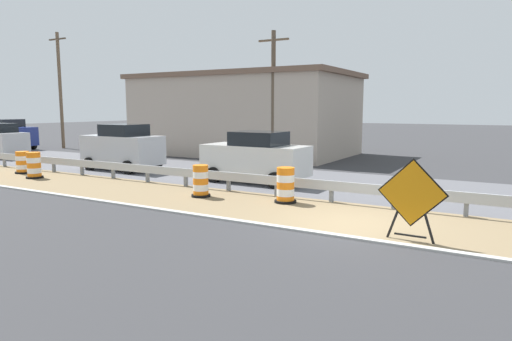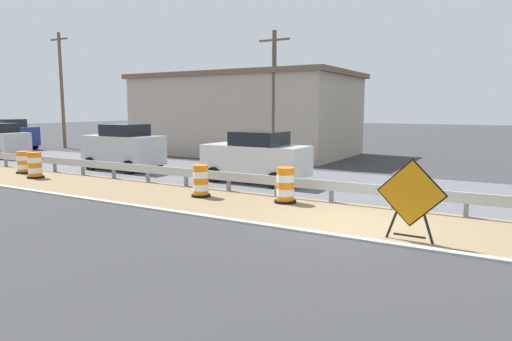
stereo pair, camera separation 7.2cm
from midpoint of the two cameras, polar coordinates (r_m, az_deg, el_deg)
The scene contains 16 objects.
ground_plane at distance 12.24m, azimuth 12.51°, elevation -6.70°, with size 160.00×160.00×0.00m, color #333335.
median_dirt_strip at distance 12.90m, azimuth 13.48°, elevation -5.97°, with size 3.82×120.00×0.01m, color #7F6B4C.
far_lane_asphalt at distance 17.86m, azimuth 18.33°, elevation -2.32°, with size 6.62×120.00×0.00m, color #56565B.
curb_near_edge at distance 11.05m, azimuth 10.43°, elevation -8.21°, with size 0.20×120.00×0.11m, color #ADADA8.
guardrail_median at distance 14.27m, azimuth 17.12°, elevation -2.66°, with size 0.18×42.16×0.71m.
warning_sign_diamond at distance 10.90m, azimuth 19.15°, elevation -3.12°, with size 0.08×1.58×1.92m.
traffic_barrel_nearest at distance 14.62m, azimuth 3.86°, elevation -2.05°, with size 0.72×0.72×1.15m.
traffic_barrel_close at distance 15.69m, azimuth -6.86°, elevation -1.50°, with size 0.66×0.66×1.10m.
traffic_barrel_mid at distance 21.96m, azimuth -26.03°, elevation 0.48°, with size 0.71×0.71×1.14m.
traffic_barrel_farther at distance 23.86m, azimuth -27.16°, elevation 0.81°, with size 0.73×0.73×1.03m.
car_lead_near_lane at distance 18.53m, azimuth 0.13°, elevation 1.71°, with size 2.13×4.39×2.10m.
car_trailing_near_lane at distance 38.19m, azimuth -28.57°, elevation 4.04°, with size 2.21×4.52×2.23m.
car_lead_far_lane at distance 23.22m, azimuth -16.29°, elevation 2.84°, with size 2.12×4.04×2.26m.
roadside_shop_near at distance 30.36m, azimuth -1.24°, elevation 7.12°, with size 8.21×14.20×5.24m.
utility_pole_near at distance 24.94m, azimuth 2.38°, elevation 9.47°, with size 0.24×1.80×7.15m.
utility_pole_mid at distance 37.42m, azimuth -23.25°, elevation 9.42°, with size 0.24×1.80×8.59m.
Camera 2 is at (-11.30, -3.57, 3.04)m, focal length 31.71 mm.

